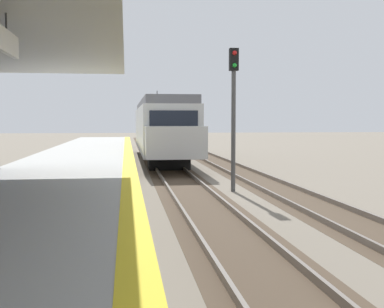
# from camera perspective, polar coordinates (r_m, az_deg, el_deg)

# --- Properties ---
(station_platform) EXTENTS (5.00, 80.00, 0.91)m
(station_platform) POSITION_cam_1_polar(r_m,az_deg,el_deg) (12.10, -17.77, -6.53)
(station_platform) COLOR #A8A8A3
(station_platform) RESTS_ON ground
(track_pair_nearest_platform) EXTENTS (2.34, 120.00, 0.16)m
(track_pair_nearest_platform) POSITION_cam_1_polar(r_m,az_deg,el_deg) (16.08, 0.57, -5.25)
(track_pair_nearest_platform) COLOR #4C3D2D
(track_pair_nearest_platform) RESTS_ON ground
(track_pair_middle) EXTENTS (2.34, 120.00, 0.16)m
(track_pair_middle) POSITION_cam_1_polar(r_m,az_deg,el_deg) (16.90, 12.10, -4.89)
(track_pair_middle) COLOR #4C3D2D
(track_pair_middle) RESTS_ON ground
(approaching_train) EXTENTS (2.93, 19.60, 4.76)m
(approaching_train) POSITION_cam_1_polar(r_m,az_deg,el_deg) (32.19, -3.58, 3.11)
(approaching_train) COLOR silver
(approaching_train) RESTS_ON ground
(rail_signal_post) EXTENTS (0.32, 0.34, 5.20)m
(rail_signal_post) POSITION_cam_1_polar(r_m,az_deg,el_deg) (18.05, 4.82, 5.75)
(rail_signal_post) COLOR #4C4C4C
(rail_signal_post) RESTS_ON ground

